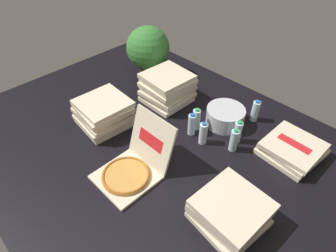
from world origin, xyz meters
TOP-DOWN VIEW (x-y plane):
  - ground_plane at (0.00, 0.00)m, footprint 3.20×2.40m
  - open_pizza_box at (0.11, -0.33)m, footprint 0.39×0.51m
  - pizza_stack_right_near at (0.81, -0.14)m, footprint 0.43×0.43m
  - pizza_stack_right_mid at (-0.49, -0.15)m, footprint 0.44×0.43m
  - pizza_stack_left_mid at (-0.35, 0.47)m, footprint 0.42×0.43m
  - pizza_stack_center_near at (0.82, 0.64)m, footprint 0.43×0.43m
  - ice_bucket at (0.24, 0.58)m, footprint 0.32×0.32m
  - water_bottle_0 at (0.39, 0.80)m, footprint 0.06×0.06m
  - water_bottle_1 at (0.10, 0.36)m, footprint 0.06×0.06m
  - water_bottle_2 at (0.44, 0.47)m, footprint 0.06×0.06m
  - water_bottle_3 at (0.25, 0.27)m, footprint 0.06×0.06m
  - water_bottle_4 at (0.47, 0.38)m, footprint 0.06×0.06m
  - water_bottle_5 at (0.12, 0.29)m, footprint 0.06×0.06m
  - potted_plant at (-0.82, 0.66)m, footprint 0.44×0.44m

SIDE VIEW (x-z plane):
  - ground_plane at x=0.00m, z-range -0.02..0.00m
  - pizza_stack_center_near at x=0.82m, z-range 0.00..0.12m
  - open_pizza_box at x=0.11m, z-range -0.12..0.27m
  - ice_bucket at x=0.24m, z-range 0.00..0.15m
  - water_bottle_0 at x=0.39m, z-range -0.01..0.20m
  - water_bottle_1 at x=0.10m, z-range -0.01..0.20m
  - water_bottle_2 at x=0.44m, z-range -0.01..0.20m
  - water_bottle_3 at x=0.25m, z-range -0.01..0.20m
  - water_bottle_4 at x=0.47m, z-range -0.01..0.20m
  - water_bottle_5 at x=0.12m, z-range -0.01..0.20m
  - pizza_stack_right_near at x=0.81m, z-range 0.00..0.19m
  - pizza_stack_right_mid at x=-0.49m, z-range 0.00..0.23m
  - pizza_stack_left_mid at x=-0.35m, z-range 0.00..0.27m
  - potted_plant at x=-0.82m, z-range 0.03..0.56m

